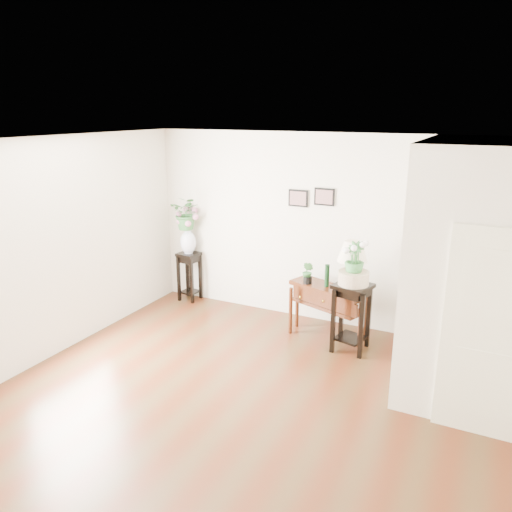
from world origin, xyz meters
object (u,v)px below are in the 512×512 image
Objects in this scene: plant_stand_a at (190,276)px; table_lamp at (352,265)px; plant_stand_b at (351,317)px; console_table at (327,312)px.

table_lamp is at bearing -7.06° from plant_stand_a.
plant_stand_b is (2.94, -0.59, 0.05)m from plant_stand_a.
plant_stand_b is at bearing -11.36° from plant_stand_a.
plant_stand_b is (0.09, -0.24, -0.64)m from table_lamp.
console_table is at bearing -7.92° from plant_stand_a.
table_lamp is 2.95m from plant_stand_a.
console_table is 1.22× the size of plant_stand_b.
table_lamp is 0.69m from plant_stand_b.
table_lamp is at bearing 111.39° from plant_stand_b.
console_table is at bearing 180.00° from table_lamp.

